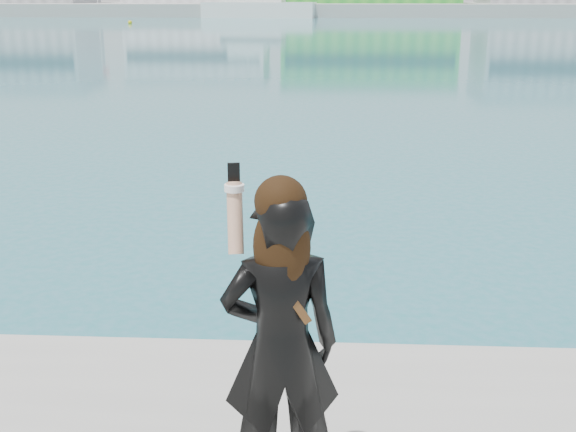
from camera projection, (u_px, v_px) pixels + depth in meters
name	position (u px, v px, depth m)	size (l,w,h in m)	color
far_quay	(323.00, 9.00, 128.75)	(320.00, 40.00, 2.00)	#9E9E99
motor_yacht	(256.00, 2.00, 110.65)	(17.71, 6.83, 8.06)	white
buoy_far	(130.00, 24.00, 87.96)	(0.50, 0.50, 0.50)	yellow
woman	(281.00, 337.00, 3.73)	(0.67, 0.50, 1.79)	black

